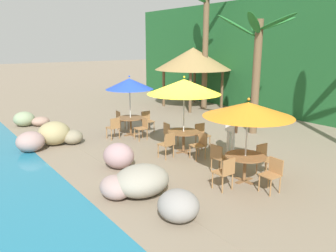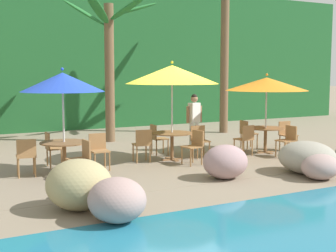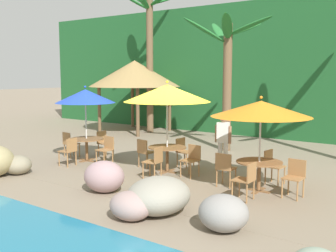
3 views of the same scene
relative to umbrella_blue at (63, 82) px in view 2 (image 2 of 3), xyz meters
The scene contains 25 objects.
ground_plane 3.69m from the umbrella_blue, ahead, with size 120.00×120.00×0.00m, color gray.
terrace_deck 3.68m from the umbrella_blue, ahead, with size 18.00×5.20×0.01m.
foliage_backdrop 9.69m from the umbrella_blue, 71.78° to the left, with size 28.00×2.40×6.00m.
rock_seawall 5.78m from the umbrella_blue, 32.62° to the right, with size 16.37×2.63×1.04m.
umbrella_blue is the anchor object (origin of this frame).
dining_table_blue 1.50m from the umbrella_blue, behind, with size 1.10×1.10×0.74m.
chair_blue_seaward 1.81m from the umbrella_blue, ahead, with size 0.44×0.45×0.87m.
chair_blue_inland 1.81m from the umbrella_blue, 94.60° to the left, with size 0.44×0.43×0.87m.
chair_blue_left 1.81m from the umbrella_blue, behind, with size 0.47×0.48×0.87m.
chair_blue_right 1.81m from the umbrella_blue, 79.81° to the right, with size 0.46×0.45×0.87m.
umbrella_yellow 3.03m from the umbrella_blue, ahead, with size 2.47×2.47×2.64m.
dining_table_yellow 3.38m from the umbrella_blue, ahead, with size 1.10×1.10×0.74m.
chair_yellow_seaward 4.19m from the umbrella_blue, ahead, with size 0.47×0.47×0.87m.
chair_yellow_inland 3.59m from the umbrella_blue, 21.59° to the left, with size 0.46×0.45×0.87m.
chair_yellow_left 2.71m from the umbrella_blue, ahead, with size 0.48×0.48×0.87m.
chair_yellow_right 3.62m from the umbrella_blue, ahead, with size 0.48×0.47×0.87m.
umbrella_orange 5.96m from the umbrella_blue, ahead, with size 2.37×2.37×2.31m.
dining_table_orange 6.15m from the umbrella_blue, ahead, with size 1.10×1.10×0.74m.
chair_orange_seaward 7.00m from the umbrella_blue, ahead, with size 0.44×0.45×0.87m.
chair_orange_inland 6.22m from the umbrella_blue, ahead, with size 0.46×0.45×0.87m.
chair_orange_left 5.36m from the umbrella_blue, ahead, with size 0.45×0.46×0.87m.
chair_orange_right 6.31m from the umbrella_blue, ahead, with size 0.43×0.42×0.87m.
palm_tree_second 5.26m from the umbrella_blue, 56.97° to the left, with size 3.12×3.32×4.84m.
palm_tree_third 9.04m from the umbrella_blue, 30.83° to the left, with size 3.59×3.81×6.34m.
waiter_in_white 4.62m from the umbrella_blue, 16.89° to the left, with size 0.52×0.28×1.70m.
Camera 2 is at (-5.88, -10.68, 2.32)m, focal length 49.87 mm.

